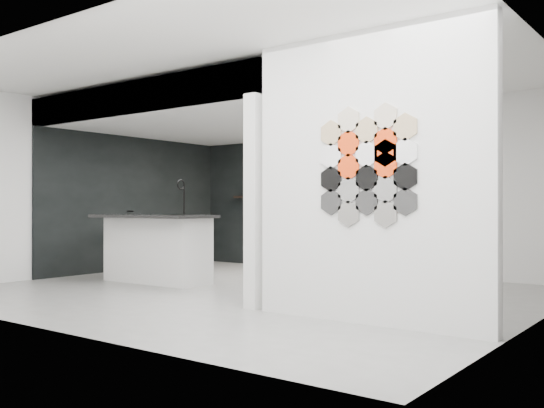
% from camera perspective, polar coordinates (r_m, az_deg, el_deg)
% --- Properties ---
extents(floor, '(7.00, 6.00, 0.01)m').
position_cam_1_polar(floor, '(8.00, -1.88, -8.30)').
color(floor, slate).
extents(partition_panel, '(2.45, 0.15, 2.80)m').
position_cam_1_polar(partition_panel, '(5.86, 9.08, 2.52)').
color(partition_panel, silver).
rests_on(partition_panel, floor).
extents(bay_clad_back, '(4.40, 0.04, 2.35)m').
position_cam_1_polar(bay_clad_back, '(11.08, 2.47, 0.08)').
color(bay_clad_back, black).
rests_on(bay_clad_back, floor).
extents(bay_clad_left, '(0.04, 4.00, 2.35)m').
position_cam_1_polar(bay_clad_left, '(11.06, -12.74, 0.08)').
color(bay_clad_left, black).
rests_on(bay_clad_left, floor).
extents(bulkhead, '(4.40, 4.00, 0.40)m').
position_cam_1_polar(bulkhead, '(9.62, -4.23, 8.34)').
color(bulkhead, silver).
rests_on(bulkhead, corner_column).
extents(corner_column, '(0.16, 0.16, 2.35)m').
position_cam_1_polar(corner_column, '(6.62, -1.74, 0.26)').
color(corner_column, silver).
rests_on(corner_column, floor).
extents(fascia_beam, '(4.40, 0.16, 0.40)m').
position_cam_1_polar(fascia_beam, '(8.29, -13.10, 9.73)').
color(fascia_beam, silver).
rests_on(fascia_beam, corner_column).
extents(wall_basin, '(0.40, 0.60, 0.12)m').
position_cam_1_polar(wall_basin, '(10.76, -12.76, -1.64)').
color(wall_basin, silver).
rests_on(wall_basin, bay_clad_left).
extents(display_shelf, '(3.00, 0.15, 0.04)m').
position_cam_1_polar(display_shelf, '(10.94, 2.59, 0.74)').
color(display_shelf, black).
rests_on(display_shelf, bay_clad_back).
extents(kitchen_island, '(1.90, 0.88, 1.52)m').
position_cam_1_polar(kitchen_island, '(9.08, -10.78, -4.05)').
color(kitchen_island, silver).
rests_on(kitchen_island, floor).
extents(stockpot, '(0.27, 0.27, 0.17)m').
position_cam_1_polar(stockpot, '(11.64, -2.17, 1.21)').
color(stockpot, black).
rests_on(stockpot, display_shelf).
extents(kettle, '(0.20, 0.20, 0.14)m').
position_cam_1_polar(kettle, '(10.32, 8.01, 1.30)').
color(kettle, black).
rests_on(kettle, display_shelf).
extents(glass_bowl, '(0.21, 0.21, 0.11)m').
position_cam_1_polar(glass_bowl, '(10.26, 8.63, 1.23)').
color(glass_bowl, gray).
rests_on(glass_bowl, display_shelf).
extents(glass_vase, '(0.14, 0.14, 0.15)m').
position_cam_1_polar(glass_vase, '(10.24, 8.85, 1.33)').
color(glass_vase, gray).
rests_on(glass_vase, display_shelf).
extents(bottle_dark, '(0.08, 0.08, 0.16)m').
position_cam_1_polar(bottle_dark, '(11.03, 1.92, 1.25)').
color(bottle_dark, black).
rests_on(bottle_dark, display_shelf).
extents(utensil_cup, '(0.10, 0.10, 0.10)m').
position_cam_1_polar(utensil_cup, '(11.40, -0.71, 1.04)').
color(utensil_cup, black).
rests_on(utensil_cup, display_shelf).
extents(hex_tile_cluster, '(1.04, 0.02, 1.16)m').
position_cam_1_polar(hex_tile_cluster, '(5.77, 8.98, 3.60)').
color(hex_tile_cluster, '#2D2D2D').
rests_on(hex_tile_cluster, partition_panel).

